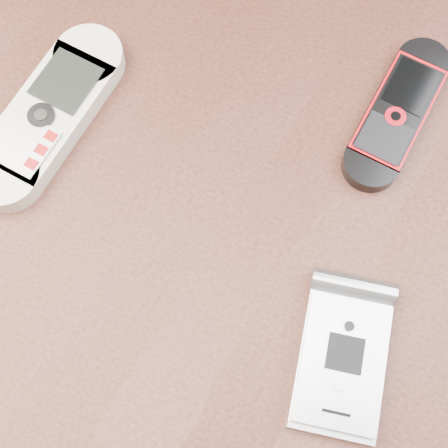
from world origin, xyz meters
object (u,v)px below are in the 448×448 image
at_px(nokia_white, 49,115).
at_px(table, 219,263).
at_px(motorola_razr, 342,359).
at_px(nokia_black_red, 398,112).

bearing_deg(nokia_white, table, -4.82).
bearing_deg(table, nokia_white, 175.98).
height_order(nokia_white, motorola_razr, nokia_white).
relative_size(nokia_white, nokia_black_red, 1.20).
bearing_deg(motorola_razr, table, 142.68).
bearing_deg(motorola_razr, nokia_white, 151.35).
xyz_separation_m(table, nokia_white, (-0.16, 0.01, 0.11)).
distance_m(table, nokia_black_red, 0.20).
relative_size(nokia_black_red, motorola_razr, 1.24).
xyz_separation_m(nokia_white, nokia_black_red, (0.23, 0.14, -0.00)).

